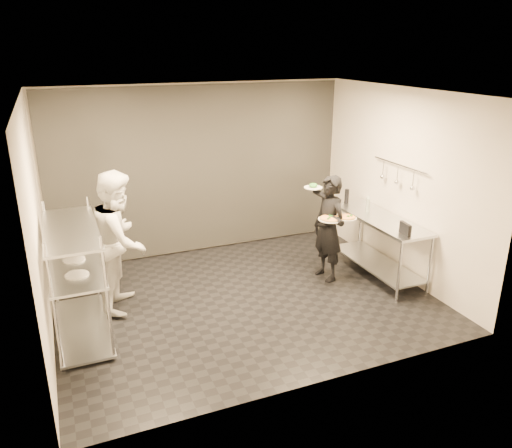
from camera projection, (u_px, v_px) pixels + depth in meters
name	position (u px, v px, depth m)	size (l,w,h in m)	color
room_shell	(216.00, 182.00, 7.52)	(5.00, 4.00, 2.80)	black
pass_rack	(76.00, 275.00, 5.94)	(0.60, 1.60, 1.50)	#B8BABF
prep_counter	(379.00, 236.00, 7.54)	(0.60, 1.80, 0.92)	#B8BABF
utensil_rail	(398.00, 175.00, 7.32)	(0.07, 1.20, 0.31)	#B8BABF
waiter	(329.00, 229.00, 7.35)	(0.58, 0.38, 1.59)	black
chef	(120.00, 240.00, 6.53)	(0.91, 0.71, 1.87)	silver
pizza_plate_near	(331.00, 219.00, 7.10)	(0.35, 0.35, 0.05)	silver
pizza_plate_far	(346.00, 217.00, 7.14)	(0.30, 0.30, 0.05)	silver
salad_plate	(313.00, 186.00, 7.36)	(0.27, 0.27, 0.07)	silver
pos_monitor	(405.00, 229.00, 6.75)	(0.05, 0.23, 0.17)	black
bottle_green	(368.00, 205.00, 7.66)	(0.06, 0.06, 0.22)	#99A799
bottle_clear	(368.00, 203.00, 7.78)	(0.06, 0.06, 0.20)	#99A799
bottle_dark	(347.00, 196.00, 8.07)	(0.07, 0.07, 0.24)	black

